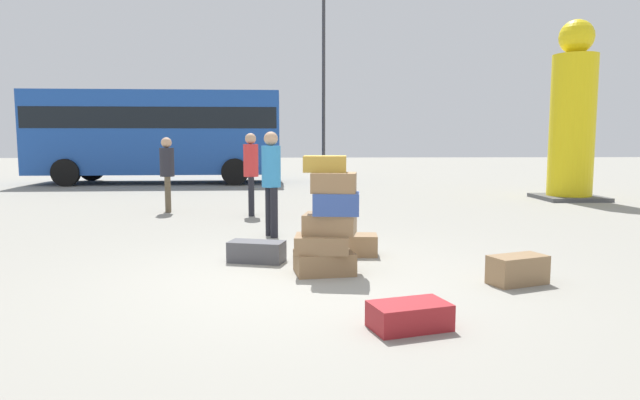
# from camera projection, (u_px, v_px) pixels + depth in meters

# --- Properties ---
(ground_plane) EXTENTS (80.00, 80.00, 0.00)m
(ground_plane) POSITION_uv_depth(u_px,v_px,m) (306.00, 280.00, 6.11)
(ground_plane) COLOR gray
(suitcase_tower) EXTENTS (0.78, 0.65, 1.35)m
(suitcase_tower) POSITION_uv_depth(u_px,v_px,m) (328.00, 222.00, 6.36)
(suitcase_tower) COLOR olive
(suitcase_tower) RESTS_ON ground
(suitcase_charcoal_right_side) EXTENTS (0.75, 0.49, 0.26)m
(suitcase_charcoal_right_side) POSITION_uv_depth(u_px,v_px,m) (257.00, 252.00, 6.98)
(suitcase_charcoal_right_side) COLOR #4C4C51
(suitcase_charcoal_right_side) RESTS_ON ground
(suitcase_brown_upright_blue) EXTENTS (0.68, 0.50, 0.31)m
(suitcase_brown_upright_blue) POSITION_uv_depth(u_px,v_px,m) (518.00, 270.00, 5.92)
(suitcase_brown_upright_blue) COLOR olive
(suitcase_brown_upright_blue) RESTS_ON ground
(suitcase_brown_left_side) EXTENTS (0.76, 0.44, 0.28)m
(suitcase_brown_left_side) POSITION_uv_depth(u_px,v_px,m) (349.00, 245.00, 7.38)
(suitcase_brown_left_side) COLOR olive
(suitcase_brown_left_side) RESTS_ON ground
(suitcase_maroon_foreground_far) EXTENTS (0.71, 0.53, 0.22)m
(suitcase_maroon_foreground_far) POSITION_uv_depth(u_px,v_px,m) (409.00, 316.00, 4.52)
(suitcase_maroon_foreground_far) COLOR maroon
(suitcase_maroon_foreground_far) RESTS_ON ground
(person_bearded_onlooker) EXTENTS (0.30, 0.34, 1.58)m
(person_bearded_onlooker) POSITION_uv_depth(u_px,v_px,m) (167.00, 168.00, 11.69)
(person_bearded_onlooker) COLOR brown
(person_bearded_onlooker) RESTS_ON ground
(person_tourist_with_camera) EXTENTS (0.30, 0.32, 1.66)m
(person_tourist_with_camera) POSITION_uv_depth(u_px,v_px,m) (271.00, 175.00, 8.69)
(person_tourist_with_camera) COLOR black
(person_tourist_with_camera) RESTS_ON ground
(person_passerby_in_red) EXTENTS (0.30, 0.34, 1.66)m
(person_passerby_in_red) POSITION_uv_depth(u_px,v_px,m) (251.00, 167.00, 11.15)
(person_passerby_in_red) COLOR black
(person_passerby_in_red) RESTS_ON ground
(yellow_dummy_statue) EXTENTS (1.53, 1.53, 4.49)m
(yellow_dummy_statue) POSITION_uv_depth(u_px,v_px,m) (572.00, 121.00, 13.98)
(yellow_dummy_statue) COLOR yellow
(yellow_dummy_statue) RESTS_ON ground
(parked_bus) EXTENTS (8.51, 2.92, 3.15)m
(parked_bus) POSITION_uv_depth(u_px,v_px,m) (158.00, 131.00, 19.33)
(parked_bus) COLOR #1E4CA5
(parked_bus) RESTS_ON ground
(lamp_post) EXTENTS (0.36, 0.36, 7.10)m
(lamp_post) POSITION_uv_depth(u_px,v_px,m) (324.00, 55.00, 19.83)
(lamp_post) COLOR #333338
(lamp_post) RESTS_ON ground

